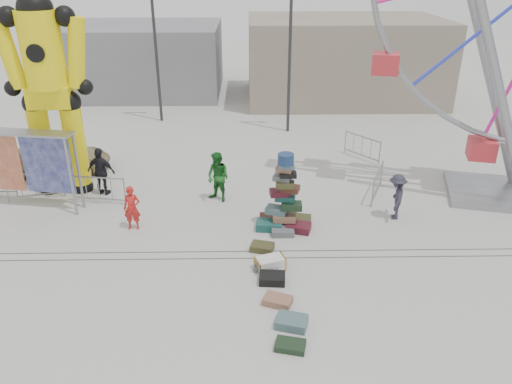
{
  "coord_description": "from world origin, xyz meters",
  "views": [
    {
      "loc": [
        0.87,
        -12.39,
        8.39
      ],
      "look_at": [
        1.13,
        2.75,
        1.24
      ],
      "focal_mm": 35.0,
      "sensor_mm": 36.0,
      "label": 1
    }
  ],
  "objects_px": {
    "steamer_trunk": "(270,264)",
    "pedestrian_black": "(101,172)",
    "pedestrian_red": "(132,208)",
    "lamp_post_right": "(292,44)",
    "crash_test_dummy": "(48,81)",
    "lamp_post_left": "(157,39)",
    "pedestrian_green": "(218,177)",
    "suitcase_tower": "(284,207)",
    "parked_suv": "(59,159)",
    "banner_scaffold": "(19,151)",
    "pedestrian_grey": "(396,197)",
    "barricade_wheel_front": "(377,183)",
    "barricade_dummy_b": "(35,186)",
    "barricade_dummy_c": "(99,190)",
    "barricade_wheel_back": "(362,147)"
  },
  "relations": [
    {
      "from": "parked_suv",
      "to": "barricade_wheel_back",
      "type": "bearing_deg",
      "value": -89.93
    },
    {
      "from": "pedestrian_grey",
      "to": "pedestrian_red",
      "type": "bearing_deg",
      "value": -71.68
    },
    {
      "from": "lamp_post_left",
      "to": "barricade_dummy_b",
      "type": "bearing_deg",
      "value": -108.12
    },
    {
      "from": "crash_test_dummy",
      "to": "parked_suv",
      "type": "relative_size",
      "value": 1.96
    },
    {
      "from": "barricade_wheel_front",
      "to": "barricade_wheel_back",
      "type": "height_order",
      "value": "same"
    },
    {
      "from": "pedestrian_green",
      "to": "banner_scaffold",
      "type": "bearing_deg",
      "value": -140.27
    },
    {
      "from": "pedestrian_red",
      "to": "parked_suv",
      "type": "xyz_separation_m",
      "value": [
        -4.2,
        5.08,
        -0.18
      ]
    },
    {
      "from": "pedestrian_black",
      "to": "banner_scaffold",
      "type": "bearing_deg",
      "value": 37.96
    },
    {
      "from": "steamer_trunk",
      "to": "parked_suv",
      "type": "relative_size",
      "value": 0.2
    },
    {
      "from": "steamer_trunk",
      "to": "barricade_dummy_b",
      "type": "relative_size",
      "value": 0.42
    },
    {
      "from": "steamer_trunk",
      "to": "pedestrian_black",
      "type": "relative_size",
      "value": 0.45
    },
    {
      "from": "pedestrian_black",
      "to": "barricade_wheel_back",
      "type": "bearing_deg",
      "value": -148.16
    },
    {
      "from": "suitcase_tower",
      "to": "pedestrian_black",
      "type": "distance_m",
      "value": 7.37
    },
    {
      "from": "barricade_dummy_b",
      "to": "barricade_wheel_back",
      "type": "xyz_separation_m",
      "value": [
        13.28,
        4.0,
        0.0
      ]
    },
    {
      "from": "barricade_dummy_c",
      "to": "pedestrian_black",
      "type": "relative_size",
      "value": 1.05
    },
    {
      "from": "suitcase_tower",
      "to": "pedestrian_red",
      "type": "distance_m",
      "value": 5.12
    },
    {
      "from": "banner_scaffold",
      "to": "barricade_wheel_front",
      "type": "bearing_deg",
      "value": 12.34
    },
    {
      "from": "lamp_post_right",
      "to": "pedestrian_black",
      "type": "relative_size",
      "value": 4.21
    },
    {
      "from": "pedestrian_grey",
      "to": "banner_scaffold",
      "type": "bearing_deg",
      "value": -80.01
    },
    {
      "from": "steamer_trunk",
      "to": "parked_suv",
      "type": "bearing_deg",
      "value": 119.34
    },
    {
      "from": "pedestrian_black",
      "to": "pedestrian_grey",
      "type": "relative_size",
      "value": 1.15
    },
    {
      "from": "lamp_post_left",
      "to": "banner_scaffold",
      "type": "distance_m",
      "value": 11.51
    },
    {
      "from": "parked_suv",
      "to": "lamp_post_left",
      "type": "bearing_deg",
      "value": -29.7
    },
    {
      "from": "banner_scaffold",
      "to": "barricade_dummy_c",
      "type": "bearing_deg",
      "value": 16.34
    },
    {
      "from": "lamp_post_left",
      "to": "crash_test_dummy",
      "type": "distance_m",
      "value": 9.65
    },
    {
      "from": "banner_scaffold",
      "to": "barricade_wheel_front",
      "type": "relative_size",
      "value": 2.07
    },
    {
      "from": "barricade_dummy_b",
      "to": "pedestrian_grey",
      "type": "xyz_separation_m",
      "value": [
        13.25,
        -1.76,
        0.28
      ]
    },
    {
      "from": "crash_test_dummy",
      "to": "banner_scaffold",
      "type": "xyz_separation_m",
      "value": [
        -0.85,
        -1.46,
        -2.14
      ]
    },
    {
      "from": "pedestrian_green",
      "to": "pedestrian_black",
      "type": "relative_size",
      "value": 1.01
    },
    {
      "from": "lamp_post_left",
      "to": "banner_scaffold",
      "type": "relative_size",
      "value": 1.94
    },
    {
      "from": "barricade_dummy_b",
      "to": "barricade_dummy_c",
      "type": "distance_m",
      "value": 2.55
    },
    {
      "from": "pedestrian_green",
      "to": "barricade_dummy_c",
      "type": "bearing_deg",
      "value": -142.1
    },
    {
      "from": "lamp_post_left",
      "to": "pedestrian_grey",
      "type": "bearing_deg",
      "value": -49.98
    },
    {
      "from": "lamp_post_right",
      "to": "pedestrian_grey",
      "type": "distance_m",
      "value": 10.91
    },
    {
      "from": "barricade_dummy_c",
      "to": "pedestrian_green",
      "type": "height_order",
      "value": "pedestrian_green"
    },
    {
      "from": "crash_test_dummy",
      "to": "pedestrian_red",
      "type": "xyz_separation_m",
      "value": [
        3.28,
        -3.11,
        -3.58
      ]
    },
    {
      "from": "pedestrian_black",
      "to": "parked_suv",
      "type": "bearing_deg",
      "value": -29.83
    },
    {
      "from": "lamp_post_right",
      "to": "lamp_post_left",
      "type": "bearing_deg",
      "value": 164.05
    },
    {
      "from": "pedestrian_green",
      "to": "suitcase_tower",
      "type": "bearing_deg",
      "value": -6.18
    },
    {
      "from": "pedestrian_red",
      "to": "lamp_post_right",
      "type": "bearing_deg",
      "value": 57.83
    },
    {
      "from": "lamp_post_right",
      "to": "steamer_trunk",
      "type": "height_order",
      "value": "lamp_post_right"
    },
    {
      "from": "banner_scaffold",
      "to": "steamer_trunk",
      "type": "xyz_separation_m",
      "value": [
        8.67,
        -4.2,
        -2.02
      ]
    },
    {
      "from": "lamp_post_right",
      "to": "pedestrian_red",
      "type": "bearing_deg",
      "value": -120.38
    },
    {
      "from": "barricade_dummy_c",
      "to": "pedestrian_grey",
      "type": "height_order",
      "value": "pedestrian_grey"
    },
    {
      "from": "lamp_post_right",
      "to": "crash_test_dummy",
      "type": "bearing_deg",
      "value": -142.05
    },
    {
      "from": "suitcase_tower",
      "to": "steamer_trunk",
      "type": "relative_size",
      "value": 3.17
    },
    {
      "from": "banner_scaffold",
      "to": "steamer_trunk",
      "type": "distance_m",
      "value": 9.84
    },
    {
      "from": "crash_test_dummy",
      "to": "banner_scaffold",
      "type": "bearing_deg",
      "value": -123.23
    },
    {
      "from": "steamer_trunk",
      "to": "pedestrian_red",
      "type": "relative_size",
      "value": 0.55
    },
    {
      "from": "steamer_trunk",
      "to": "parked_suv",
      "type": "height_order",
      "value": "parked_suv"
    }
  ]
}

